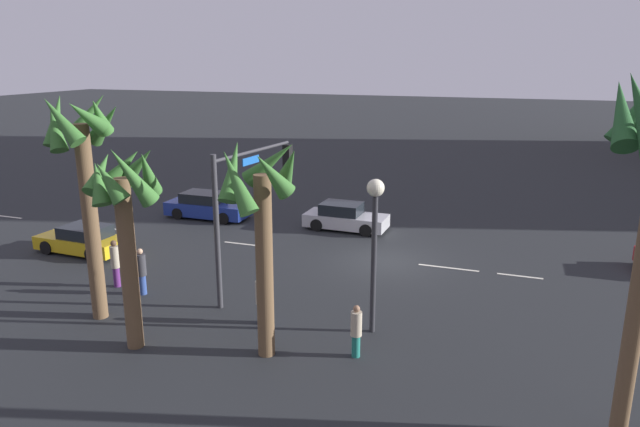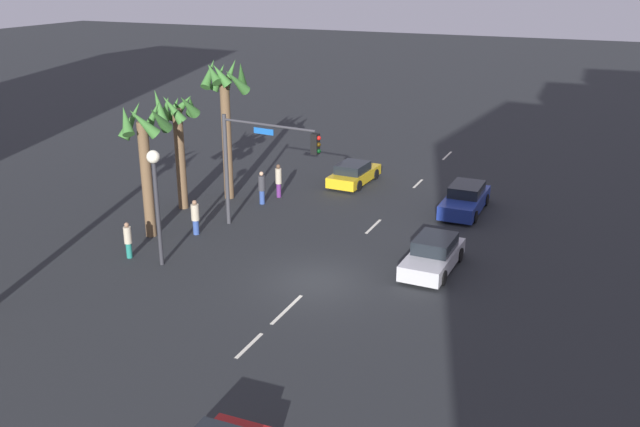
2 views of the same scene
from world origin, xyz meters
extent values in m
plane|color=#232628|center=(0.00, 0.00, 0.00)|extent=(220.00, 220.00, 0.00)
cube|color=silver|center=(-5.66, 0.00, 0.01)|extent=(1.82, 0.14, 0.01)
cube|color=silver|center=(-2.74, 0.00, 0.01)|extent=(2.57, 0.14, 0.01)
cube|color=silver|center=(7.03, 0.00, 0.01)|extent=(2.13, 0.14, 0.01)
cube|color=silver|center=(14.98, 0.00, 0.01)|extent=(1.83, 0.14, 0.01)
cube|color=silver|center=(22.10, 0.00, 0.01)|extent=(2.36, 0.14, 0.01)
cube|color=navy|center=(11.10, -3.66, 0.53)|extent=(4.68, 1.80, 0.73)
cube|color=black|center=(11.38, -3.66, 1.17)|extent=(2.25, 1.59, 0.55)
cylinder|color=black|center=(9.65, -4.50, 0.32)|extent=(0.64, 0.22, 0.64)
cylinder|color=black|center=(9.65, -2.80, 0.32)|extent=(0.64, 0.22, 0.64)
cylinder|color=black|center=(12.55, -4.51, 0.32)|extent=(0.64, 0.22, 0.64)
cylinder|color=black|center=(12.55, -2.81, 0.32)|extent=(0.64, 0.22, 0.64)
cube|color=#B7B7BC|center=(3.12, -4.07, 0.49)|extent=(4.33, 1.87, 0.65)
cube|color=black|center=(3.38, -4.08, 1.11)|extent=(2.10, 1.60, 0.58)
cylinder|color=black|center=(1.77, -4.87, 0.32)|extent=(0.65, 0.24, 0.64)
cylinder|color=black|center=(1.81, -3.21, 0.32)|extent=(0.65, 0.24, 0.64)
cylinder|color=black|center=(4.43, -4.93, 0.32)|extent=(0.65, 0.24, 0.64)
cylinder|color=black|center=(4.47, -3.27, 0.32)|extent=(0.65, 0.24, 0.64)
cube|color=gold|center=(13.55, 3.56, 0.46)|extent=(4.32, 1.97, 0.61)
cube|color=black|center=(13.30, 3.57, 1.03)|extent=(2.11, 1.65, 0.53)
cylinder|color=black|center=(14.90, 4.34, 0.32)|extent=(0.65, 0.25, 0.64)
cylinder|color=black|center=(14.83, 2.66, 0.32)|extent=(0.65, 0.25, 0.64)
cylinder|color=black|center=(12.28, 4.46, 0.32)|extent=(0.65, 0.25, 0.64)
cylinder|color=black|center=(12.20, 2.79, 0.32)|extent=(0.65, 0.25, 0.64)
cylinder|color=#38383D|center=(4.52, 6.88, 2.80)|extent=(0.20, 0.20, 5.60)
cylinder|color=#38383D|center=(4.22, 4.34, 5.35)|extent=(0.71, 5.10, 0.12)
cube|color=black|center=(3.93, 1.79, 4.77)|extent=(0.35, 0.35, 0.95)
sphere|color=red|center=(3.91, 1.62, 5.07)|extent=(0.20, 0.20, 0.20)
sphere|color=#392605|center=(3.91, 1.62, 4.77)|extent=(0.20, 0.20, 0.20)
sphere|color=black|center=(3.91, 1.62, 4.47)|extent=(0.20, 0.20, 0.20)
cube|color=#1959B2|center=(4.25, 4.59, 5.03)|extent=(0.17, 1.10, 0.28)
cylinder|color=#2D2D33|center=(-1.14, 6.89, 2.29)|extent=(0.18, 0.18, 4.59)
sphere|color=#F2EACC|center=(-1.14, 6.89, 4.87)|extent=(0.56, 0.56, 0.56)
cylinder|color=#2D478C|center=(7.90, 6.79, 0.38)|extent=(0.33, 0.33, 0.77)
cylinder|color=#333338|center=(7.90, 6.79, 1.19)|extent=(0.44, 0.44, 0.84)
sphere|color=tan|center=(7.90, 6.79, 1.72)|extent=(0.23, 0.23, 0.23)
cylinder|color=#2D478C|center=(2.55, 7.54, 0.37)|extent=(0.30, 0.30, 0.73)
cylinder|color=#B2A58C|center=(2.55, 7.54, 1.13)|extent=(0.40, 0.40, 0.80)
sphere|color=#8C664C|center=(2.55, 7.54, 1.64)|extent=(0.22, 0.22, 0.22)
cylinder|color=#59266B|center=(9.33, 6.49, 0.40)|extent=(0.31, 0.31, 0.80)
cylinder|color=#B2A58C|center=(9.33, 6.49, 1.24)|extent=(0.42, 0.42, 0.87)
sphere|color=brown|center=(9.33, 6.49, 1.79)|extent=(0.24, 0.24, 0.24)
cylinder|color=#1E7266|center=(-1.10, 8.67, 0.35)|extent=(0.34, 0.34, 0.70)
cylinder|color=#B2A58C|center=(-1.10, 8.67, 1.08)|extent=(0.45, 0.45, 0.76)
sphere|color=#8C664C|center=(-1.10, 8.67, 1.57)|extent=(0.21, 0.21, 0.21)
cylinder|color=brown|center=(1.51, 9.43, 2.79)|extent=(0.51, 0.51, 5.58)
cone|color=#38702D|center=(2.41, 9.49, 5.63)|extent=(0.64, 1.38, 1.85)
cone|color=#38702D|center=(1.87, 10.29, 5.53)|extent=(1.57, 1.08, 1.87)
cone|color=#38702D|center=(0.99, 9.89, 5.71)|extent=(1.28, 1.35, 1.45)
cone|color=#38702D|center=(0.94, 8.90, 5.72)|extent=(1.41, 1.46, 1.54)
cone|color=#38702D|center=(1.65, 8.55, 5.78)|extent=(1.80, 0.82, 1.56)
cylinder|color=brown|center=(8.08, 8.97, 3.36)|extent=(0.52, 0.52, 6.72)
cone|color=#38702D|center=(8.92, 9.10, 6.80)|extent=(0.73, 1.27, 1.79)
cone|color=#38702D|center=(8.53, 9.58, 6.64)|extent=(1.29, 1.15, 1.61)
cone|color=#38702D|center=(8.03, 9.82, 6.91)|extent=(1.54, 0.65, 1.67)
cone|color=#38702D|center=(7.52, 9.30, 7.01)|extent=(1.16, 1.44, 1.26)
cone|color=#38702D|center=(7.47, 8.79, 6.96)|extent=(0.89, 1.31, 1.37)
cone|color=#38702D|center=(7.83, 8.10, 6.65)|extent=(1.83, 1.01, 1.62)
cone|color=#38702D|center=(8.50, 8.15, 6.86)|extent=(1.71, 1.25, 1.78)
cylinder|color=brown|center=(5.59, 10.35, 2.69)|extent=(0.51, 0.51, 5.38)
cone|color=#38702D|center=(6.28, 10.40, 5.50)|extent=(0.66, 1.40, 1.37)
cone|color=#38702D|center=(6.00, 10.83, 5.28)|extent=(1.16, 1.10, 1.37)
cone|color=#38702D|center=(5.50, 10.96, 5.39)|extent=(1.21, 0.73, 1.34)
cone|color=#38702D|center=(4.81, 10.87, 5.60)|extent=(1.28, 1.54, 1.88)
cone|color=#38702D|center=(4.86, 10.07, 5.54)|extent=(1.01, 1.47, 1.60)
cone|color=#38702D|center=(5.54, 9.61, 5.63)|extent=(1.51, 0.67, 1.44)
cone|color=#38702D|center=(5.99, 9.76, 5.55)|extent=(1.47, 1.24, 1.40)
camera|label=1|loc=(-5.39, 24.00, 8.80)|focal=32.64mm
camera|label=2|loc=(-23.93, -10.71, 12.34)|focal=39.09mm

